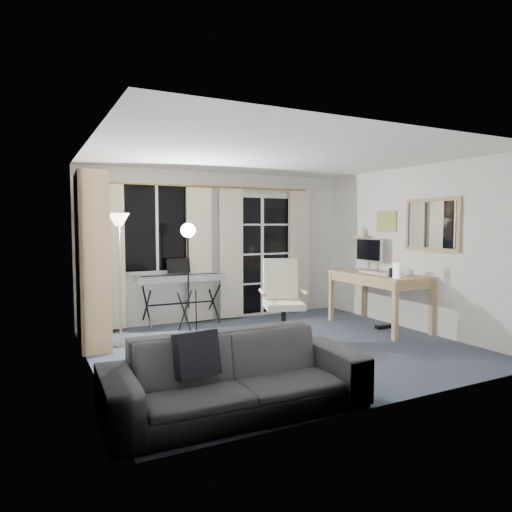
{
  "coord_description": "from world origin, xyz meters",
  "views": [
    {
      "loc": [
        -2.85,
        -4.91,
        1.56
      ],
      "look_at": [
        -0.17,
        0.35,
        1.14
      ],
      "focal_mm": 32.0,
      "sensor_mm": 36.0,
      "label": 1
    }
  ],
  "objects": [
    {
      "name": "framed_print",
      "position": [
        2.23,
        0.55,
        1.6
      ],
      "size": [
        0.03,
        0.42,
        0.32
      ],
      "color": "tan",
      "rests_on": "floor"
    },
    {
      "name": "floor",
      "position": [
        0.0,
        0.0,
        -0.01
      ],
      "size": [
        4.5,
        4.0,
        0.02
      ],
      "primitive_type": "cube",
      "color": "#3B4556",
      "rests_on": "ground"
    },
    {
      "name": "desk",
      "position": [
        1.88,
        0.32,
        0.72
      ],
      "size": [
        0.78,
        1.54,
        0.82
      ],
      "rotation": [
        0.0,
        0.0,
        -0.01
      ],
      "color": "tan",
      "rests_on": "floor"
    },
    {
      "name": "window",
      "position": [
        -1.05,
        1.97,
        1.5
      ],
      "size": [
        1.2,
        0.08,
        1.4
      ],
      "color": "white",
      "rests_on": "floor"
    },
    {
      "name": "monitor",
      "position": [
        2.08,
        0.77,
        1.13
      ],
      "size": [
        0.2,
        0.59,
        0.51
      ],
      "rotation": [
        0.0,
        0.0,
        -0.01
      ],
      "color": "silver",
      "rests_on": "desk"
    },
    {
      "name": "french_door",
      "position": [
        0.75,
        1.97,
        1.03
      ],
      "size": [
        1.32,
        0.09,
        2.11
      ],
      "color": "white",
      "rests_on": "floor"
    },
    {
      "name": "studio_light",
      "position": [
        -0.8,
        1.22,
        1.29
      ],
      "size": [
        0.35,
        0.35,
        1.61
      ],
      "rotation": [
        0.0,
        0.0,
        -0.3
      ],
      "color": "black",
      "rests_on": "floor"
    },
    {
      "name": "keyboard_piano",
      "position": [
        -0.77,
        1.7,
        0.73
      ],
      "size": [
        1.35,
        0.68,
        0.97
      ],
      "rotation": [
        0.0,
        0.0,
        -0.04
      ],
      "color": "black",
      "rests_on": "floor"
    },
    {
      "name": "torchiere_lamp",
      "position": [
        -1.78,
        1.03,
        1.36
      ],
      "size": [
        0.35,
        0.35,
        1.7
      ],
      "rotation": [
        0.0,
        0.0,
        -0.35
      ],
      "color": "#B2B2B7",
      "rests_on": "floor"
    },
    {
      "name": "wall_shelf",
      "position": [
        2.16,
        1.05,
        1.41
      ],
      "size": [
        0.16,
        0.3,
        0.18
      ],
      "color": "tan",
      "rests_on": "floor"
    },
    {
      "name": "office_chair",
      "position": [
        0.14,
        0.21,
        0.65
      ],
      "size": [
        0.77,
        0.77,
        1.11
      ],
      "rotation": [
        0.0,
        0.0,
        -0.34
      ],
      "color": "black",
      "rests_on": "floor"
    },
    {
      "name": "bookshelf",
      "position": [
        -2.13,
        1.17,
        1.04
      ],
      "size": [
        0.4,
        1.04,
        2.19
      ],
      "rotation": [
        0.0,
        0.0,
        -0.05
      ],
      "color": "tan",
      "rests_on": "floor"
    },
    {
      "name": "curtains",
      "position": [
        -0.14,
        1.88,
        1.09
      ],
      "size": [
        3.6,
        0.07,
        2.13
      ],
      "color": "gold",
      "rests_on": "floor"
    },
    {
      "name": "mug",
      "position": [
        1.98,
        -0.18,
        0.89
      ],
      "size": [
        0.14,
        0.11,
        0.13
      ],
      "primitive_type": "imported",
      "rotation": [
        0.0,
        0.0,
        -0.01
      ],
      "color": "silver",
      "rests_on": "desk"
    },
    {
      "name": "desk_clutter",
      "position": [
        1.81,
        0.08,
        0.64
      ],
      "size": [
        0.49,
        0.93,
        1.04
      ],
      "rotation": [
        0.0,
        0.0,
        -0.01
      ],
      "color": "white",
      "rests_on": "desk"
    },
    {
      "name": "sofa",
      "position": [
        -1.32,
        -1.55,
        0.42
      ],
      "size": [
        2.18,
        0.7,
        0.85
      ],
      "rotation": [
        0.0,
        0.0,
        -0.03
      ],
      "color": "#313134",
      "rests_on": "floor"
    },
    {
      "name": "wall_mirror",
      "position": [
        2.22,
        -0.35,
        1.55
      ],
      "size": [
        0.04,
        0.94,
        0.74
      ],
      "color": "tan",
      "rests_on": "floor"
    }
  ]
}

